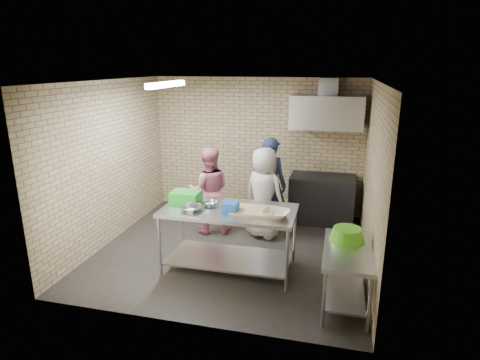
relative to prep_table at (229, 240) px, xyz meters
name	(u,v)px	position (x,y,z in m)	size (l,w,h in m)	color
floor	(231,250)	(-0.14, 0.62, -0.48)	(4.20, 4.20, 0.00)	black
ceiling	(230,81)	(-0.14, 0.62, 2.22)	(4.20, 4.20, 0.00)	black
back_wall	(257,146)	(-0.14, 2.62, 0.87)	(4.20, 0.06, 2.70)	tan
front_wall	(182,216)	(-0.14, -1.38, 0.87)	(4.20, 0.06, 2.70)	tan
left_wall	(109,163)	(-2.24, 0.62, 0.87)	(0.06, 4.00, 2.70)	tan
right_wall	(372,180)	(1.96, 0.62, 0.87)	(0.06, 4.00, 2.70)	tan
prep_table	(229,240)	(0.00, 0.00, 0.00)	(1.90, 0.95, 0.95)	#ABADB2
side_counter	(346,276)	(1.66, -0.48, -0.10)	(0.60, 1.20, 0.75)	silver
stove	(321,199)	(1.21, 2.27, -0.03)	(1.20, 0.70, 0.90)	black
range_hood	(327,112)	(1.21, 2.32, 1.62)	(1.30, 0.60, 0.60)	silver
hood_duct	(329,86)	(1.21, 2.47, 2.07)	(0.35, 0.30, 0.30)	#A5A8AD
wall_shelf	(343,121)	(1.51, 2.51, 1.44)	(0.80, 0.20, 0.04)	#3F2B19
fluorescent_fixture	(167,84)	(-1.14, 0.62, 2.16)	(0.10, 1.25, 0.08)	white
green_crate	(186,197)	(-0.70, 0.12, 0.56)	(0.42, 0.32, 0.17)	#1C981F
blue_tub	(230,207)	(0.05, -0.10, 0.54)	(0.21, 0.21, 0.14)	#1652AC
cutting_board	(253,210)	(0.35, -0.02, 0.49)	(0.58, 0.44, 0.03)	tan
mixing_bowl_a	(191,208)	(-0.50, -0.20, 0.51)	(0.30, 0.30, 0.07)	#AEB0B5
mixing_bowl_b	(210,204)	(-0.30, 0.05, 0.51)	(0.23, 0.23, 0.07)	#BABCC1
ceramic_bowl	(276,214)	(0.70, -0.15, 0.52)	(0.37, 0.37, 0.09)	beige
green_basin	(347,234)	(1.64, -0.23, 0.36)	(0.46, 0.46, 0.17)	#59C626
bottle_green	(352,116)	(1.66, 2.51, 1.54)	(0.06, 0.06, 0.15)	green
man_navy	(271,184)	(0.31, 1.70, 0.38)	(0.62, 0.41, 1.71)	#161937
woman_pink	(209,191)	(-0.72, 1.26, 0.30)	(0.76, 0.59, 1.56)	#BE6579
woman_white	(264,193)	(0.26, 1.32, 0.32)	(0.78, 0.51, 1.59)	silver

